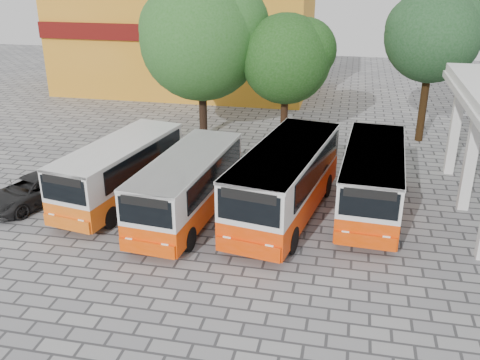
% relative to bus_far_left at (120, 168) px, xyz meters
% --- Properties ---
extents(ground, '(90.00, 90.00, 0.00)m').
position_rel_bus_far_left_xyz_m(ground, '(7.23, -3.78, -1.59)').
color(ground, slate).
rests_on(ground, ground).
extents(shophouse_block, '(20.40, 10.40, 8.30)m').
position_rel_bus_far_left_xyz_m(shophouse_block, '(-3.77, 22.21, 2.57)').
color(shophouse_block, orange).
rests_on(shophouse_block, ground).
extents(bus_far_left, '(3.59, 7.93, 2.74)m').
position_rel_bus_far_left_xyz_m(bus_far_left, '(0.00, 0.00, 0.00)').
color(bus_far_left, '#E45D0C').
rests_on(bus_far_left, ground).
extents(bus_centre_left, '(3.03, 7.84, 2.76)m').
position_rel_bus_far_left_xyz_m(bus_centre_left, '(3.49, -1.11, 0.01)').
color(bus_centre_left, '#EA4100').
rests_on(bus_centre_left, ground).
extents(bus_centre_right, '(4.04, 8.96, 3.10)m').
position_rel_bus_far_left_xyz_m(bus_centre_right, '(7.45, -0.12, 0.21)').
color(bus_centre_right, '#E33600').
rests_on(bus_centre_right, ground).
extents(bus_far_right, '(2.86, 8.02, 2.85)m').
position_rel_bus_far_left_xyz_m(bus_far_right, '(11.04, 1.16, 0.06)').
color(bus_far_right, '#DF3A00').
rests_on(bus_far_right, ground).
extents(tree_left, '(7.55, 7.19, 9.50)m').
position_rel_bus_far_left_xyz_m(tree_left, '(1.13, 10.07, 4.56)').
color(tree_left, black).
rests_on(tree_left, ground).
extents(tree_middle, '(5.34, 5.09, 7.53)m').
position_rel_bus_far_left_xyz_m(tree_middle, '(6.15, 9.76, 3.56)').
color(tree_middle, black).
rests_on(tree_middle, ground).
extents(tree_right, '(5.61, 5.35, 8.91)m').
position_rel_bus_far_left_xyz_m(tree_right, '(14.15, 11.92, 4.82)').
color(tree_right, black).
rests_on(tree_right, ground).
extents(parked_car, '(3.47, 4.98, 1.26)m').
position_rel_bus_far_left_xyz_m(parked_car, '(-3.87, -1.17, -0.96)').
color(parked_car, black).
rests_on(parked_car, ground).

